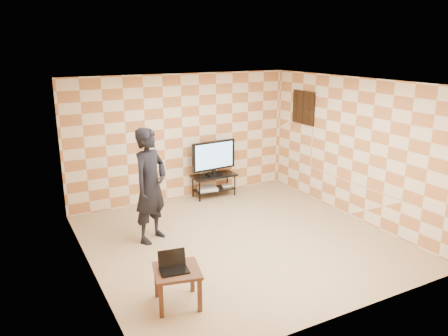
{
  "coord_description": "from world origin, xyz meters",
  "views": [
    {
      "loc": [
        -3.52,
        -6.01,
        3.29
      ],
      "look_at": [
        0.0,
        0.6,
        1.15
      ],
      "focal_mm": 35.0,
      "sensor_mm": 36.0,
      "label": 1
    }
  ],
  "objects_px": {
    "tv": "(214,156)",
    "side_table": "(177,276)",
    "person": "(150,185)",
    "tv_stand": "(214,181)"
  },
  "relations": [
    {
      "from": "tv",
      "to": "side_table",
      "type": "distance_m",
      "value": 4.25
    },
    {
      "from": "side_table",
      "to": "person",
      "type": "bearing_deg",
      "value": 79.89
    },
    {
      "from": "tv",
      "to": "side_table",
      "type": "height_order",
      "value": "tv"
    },
    {
      "from": "tv",
      "to": "person",
      "type": "distance_m",
      "value": 2.46
    },
    {
      "from": "tv",
      "to": "person",
      "type": "bearing_deg",
      "value": -142.57
    },
    {
      "from": "tv_stand",
      "to": "side_table",
      "type": "bearing_deg",
      "value": -123.24
    },
    {
      "from": "person",
      "to": "tv_stand",
      "type": "bearing_deg",
      "value": 4.06
    },
    {
      "from": "side_table",
      "to": "tv_stand",
      "type": "bearing_deg",
      "value": 56.76
    },
    {
      "from": "tv_stand",
      "to": "tv",
      "type": "xyz_separation_m",
      "value": [
        -0.0,
        -0.0,
        0.56
      ]
    },
    {
      "from": "tv",
      "to": "person",
      "type": "height_order",
      "value": "person"
    }
  ]
}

